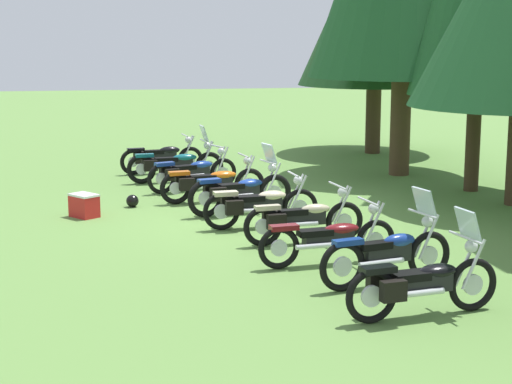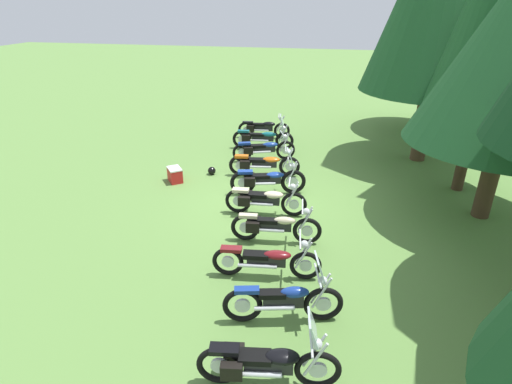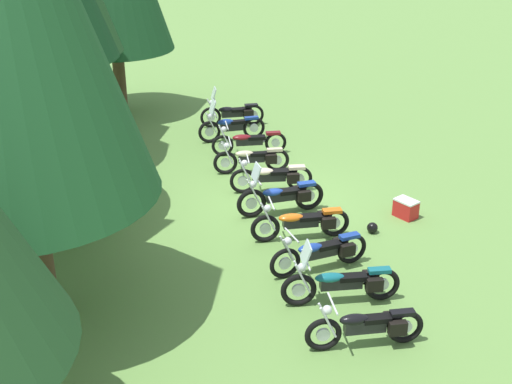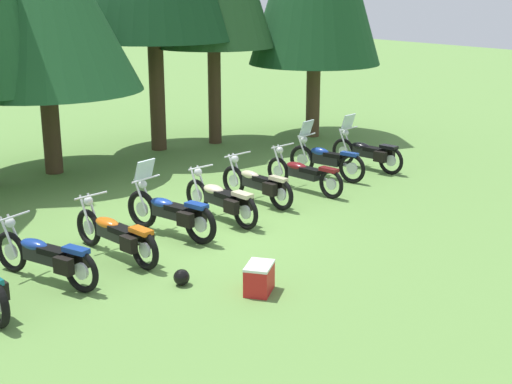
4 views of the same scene
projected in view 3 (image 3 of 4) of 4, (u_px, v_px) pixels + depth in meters
ground_plane at (277, 202)px, 17.35m from camera, size 80.00×80.00×0.00m
motorcycle_0 at (367, 326)px, 11.82m from camera, size 0.70×2.17×0.99m
motorcycle_1 at (342, 283)px, 13.05m from camera, size 0.69×2.38×1.37m
motorcycle_2 at (321, 252)px, 14.17m from camera, size 1.03×2.17×1.00m
motorcycle_3 at (302, 222)px, 15.41m from camera, size 0.79×2.32×1.00m
motorcycle_4 at (282, 196)px, 16.59m from camera, size 0.93×2.22×1.39m
motorcycle_5 at (273, 176)px, 17.75m from camera, size 0.67×2.21×1.00m
motorcycle_6 at (253, 158)px, 18.93m from camera, size 0.77×2.17×1.00m
motorcycle_7 at (249, 141)px, 20.19m from camera, size 0.75×2.28×0.99m
motorcycle_8 at (231, 127)px, 21.25m from camera, size 0.78×2.14×1.37m
motorcycle_9 at (233, 113)px, 22.53m from camera, size 0.82×2.16×1.36m
pine_tree_3 at (20, 36)px, 14.89m from camera, size 4.68×4.68×6.78m
picnic_cooler at (406, 208)px, 16.50m from camera, size 0.67×0.64×0.46m
dropped_helmet at (372, 228)px, 15.80m from camera, size 0.26×0.26×0.26m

